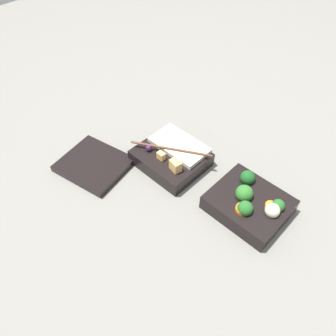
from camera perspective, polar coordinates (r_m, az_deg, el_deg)
ground_plane at (r=0.85m, az=6.87°, el=-3.63°), size 3.00×3.00×0.00m
bento_tray_vegetable at (r=0.81m, az=14.00°, el=-5.95°), size 0.18×0.15×0.07m
bento_tray_rice at (r=0.88m, az=0.68°, el=2.01°), size 0.19×0.15×0.07m
bento_lid at (r=0.91m, az=-12.74°, el=0.61°), size 0.20×0.18×0.02m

